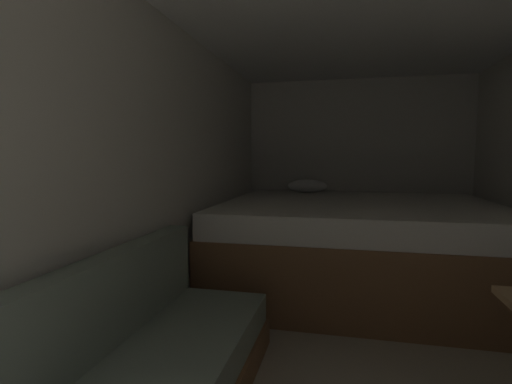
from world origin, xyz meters
The scene contains 5 objects.
ground_plane centered at (0.00, 1.60, 0.00)m, with size 6.72×6.72×0.00m, color #A39984.
wall_back centered at (0.00, 3.99, 1.04)m, with size 2.61×0.05×2.08m, color silver.
wall_left centered at (-1.28, 1.60, 1.04)m, with size 0.05×4.72×2.08m, color silver.
bed centered at (0.00, 2.88, 0.39)m, with size 2.39×2.07×0.93m.
sofa_left centered at (-0.95, 0.73, 0.23)m, with size 0.66×1.84×0.74m.
Camera 1 is at (-0.12, -0.70, 1.19)m, focal length 27.24 mm.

